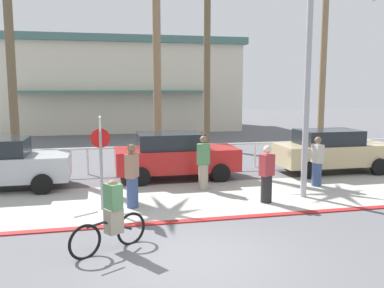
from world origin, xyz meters
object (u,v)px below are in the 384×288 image
stop_sign_bike_lane (101,149)px  palm_tree_5 (208,17)px  palm_tree_4 (156,11)px  pedestrian_3 (132,178)px  pedestrian_0 (317,164)px  pedestrian_2 (203,165)px  pedestrian_1 (267,177)px  palm_tree_6 (326,21)px  car_red_2 (175,155)px  streetlight_curb (312,54)px  cyclist_black_0 (112,217)px  car_tan_3 (332,151)px

stop_sign_bike_lane → palm_tree_5: palm_tree_5 is taller
palm_tree_4 → pedestrian_3: size_ratio=4.95×
pedestrian_0 → pedestrian_2: pedestrian_2 is taller
pedestrian_0 → pedestrian_1: (-2.44, -1.52, -0.00)m
palm_tree_6 → pedestrian_3: bearing=-139.3°
stop_sign_bike_lane → pedestrian_2: bearing=25.3°
palm_tree_4 → car_red_2: (0.09, -3.96, -5.75)m
streetlight_curb → pedestrian_1: streetlight_curb is taller
cyclist_black_0 → pedestrian_1: 5.14m
palm_tree_6 → pedestrian_0: bearing=-120.3°
palm_tree_5 → cyclist_black_0: 15.55m
palm_tree_6 → pedestrian_1: 13.79m
streetlight_curb → pedestrian_2: bearing=148.2°
palm_tree_5 → pedestrian_2: bearing=-105.2°
streetlight_curb → car_tan_3: 5.54m
streetlight_curb → palm_tree_5: 10.83m
palm_tree_4 → palm_tree_6: bearing=13.8°
car_red_2 → pedestrian_2: 1.94m
pedestrian_0 → palm_tree_6: bearing=59.7°
pedestrian_3 → cyclist_black_0: bearing=-102.4°
palm_tree_5 → car_red_2: (-2.99, -6.93, -6.06)m
car_tan_3 → palm_tree_5: bearing=114.1°
palm_tree_4 → palm_tree_5: size_ratio=0.94×
pedestrian_0 → pedestrian_2: (-3.86, 0.31, 0.05)m
pedestrian_0 → pedestrian_2: bearing=175.5°
car_red_2 → palm_tree_4: bearing=91.3°
palm_tree_4 → palm_tree_6: (9.49, 2.32, 0.21)m
car_red_2 → pedestrian_1: (2.02, -3.67, -0.09)m
stop_sign_bike_lane → car_tan_3: stop_sign_bike_lane is taller
pedestrian_2 → pedestrian_3: (-2.40, -1.51, 0.01)m
pedestrian_3 → streetlight_curb: bearing=-2.3°
palm_tree_4 → pedestrian_2: size_ratio=4.98×
palm_tree_4 → car_tan_3: 9.47m
cyclist_black_0 → pedestrian_3: (0.63, 2.89, 0.15)m
car_red_2 → pedestrian_1: car_red_2 is taller
palm_tree_6 → pedestrian_2: (-8.80, -8.13, -6.00)m
pedestrian_3 → palm_tree_6: bearing=40.7°
cyclist_black_0 → pedestrian_2: bearing=55.4°
streetlight_curb → palm_tree_4: bearing=114.7°
car_red_2 → pedestrian_0: (4.46, -2.15, -0.09)m
streetlight_curb → pedestrian_3: 6.21m
car_red_2 → car_tan_3: (6.18, -0.21, 0.00)m
car_tan_3 → pedestrian_2: size_ratio=2.46×
palm_tree_6 → cyclist_black_0: (-11.83, -12.53, -6.14)m
palm_tree_6 → car_red_2: size_ratio=2.16×
pedestrian_2 → palm_tree_5: bearing=74.8°
palm_tree_5 → pedestrian_2: 10.95m
car_tan_3 → pedestrian_0: 2.60m
car_tan_3 → stop_sign_bike_lane: bearing=-160.2°
car_tan_3 → pedestrian_3: 8.58m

